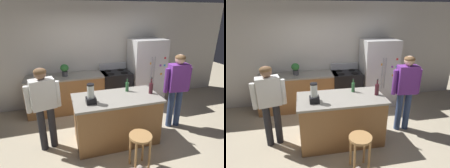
{
  "view_description": "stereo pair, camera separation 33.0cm",
  "coord_description": "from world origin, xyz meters",
  "views": [
    {
      "loc": [
        -0.98,
        -3.02,
        2.39
      ],
      "look_at": [
        0.0,
        0.3,
        1.09
      ],
      "focal_mm": 30.09,
      "sensor_mm": 36.0,
      "label": 1
    },
    {
      "loc": [
        -0.66,
        -3.1,
        2.39
      ],
      "look_at": [
        0.0,
        0.3,
        1.09
      ],
      "focal_mm": 30.09,
      "sensor_mm": 36.0,
      "label": 2
    }
  ],
  "objects": [
    {
      "name": "potted_plant",
      "position": [
        -0.84,
        1.55,
        1.12
      ],
      "size": [
        0.2,
        0.2,
        0.3
      ],
      "color": "#4C4C51",
      "rests_on": "back_counter_run"
    },
    {
      "name": "person_by_island_left",
      "position": [
        -1.28,
        0.14,
        0.95
      ],
      "size": [
        0.59,
        0.31,
        1.57
      ],
      "color": "#26262B",
      "rests_on": "ground_plane"
    },
    {
      "name": "ground_plane",
      "position": [
        0.0,
        0.0,
        0.0
      ],
      "size": [
        14.0,
        14.0,
        0.0
      ],
      "primitive_type": "plane",
      "color": "beige"
    },
    {
      "name": "refrigerator",
      "position": [
        1.34,
        1.5,
        0.89
      ],
      "size": [
        0.9,
        0.73,
        1.78
      ],
      "color": "silver",
      "rests_on": "ground_plane"
    },
    {
      "name": "back_counter_run",
      "position": [
        -0.8,
        1.55,
        0.47
      ],
      "size": [
        2.0,
        0.64,
        0.94
      ],
      "color": "#9E6B3D",
      "rests_on": "ground_plane"
    },
    {
      "name": "blender_appliance",
      "position": [
        -0.5,
        -0.12,
        1.09
      ],
      "size": [
        0.17,
        0.17,
        0.35
      ],
      "color": "black",
      "rests_on": "kitchen_island"
    },
    {
      "name": "person_by_sink_right",
      "position": [
        1.39,
        0.14,
        0.99
      ],
      "size": [
        0.6,
        0.26,
        1.64
      ],
      "color": "#384C7A",
      "rests_on": "ground_plane"
    },
    {
      "name": "bottle_wine",
      "position": [
        0.69,
        -0.02,
        1.06
      ],
      "size": [
        0.08,
        0.08,
        0.32
      ],
      "color": "#471923",
      "rests_on": "kitchen_island"
    },
    {
      "name": "bottle_olive_oil",
      "position": [
        0.29,
        0.21,
        1.04
      ],
      "size": [
        0.07,
        0.07,
        0.28
      ],
      "color": "#2D6638",
      "rests_on": "kitchen_island"
    },
    {
      "name": "stove_range",
      "position": [
        0.47,
        1.52,
        0.48
      ],
      "size": [
        0.76,
        0.65,
        1.12
      ],
      "color": "black",
      "rests_on": "ground_plane"
    },
    {
      "name": "kitchen_island",
      "position": [
        0.0,
        0.0,
        0.47
      ],
      "size": [
        1.62,
        0.82,
        0.94
      ],
      "color": "#9E6B3D",
      "rests_on": "ground_plane"
    },
    {
      "name": "back_wall",
      "position": [
        0.0,
        1.95,
        1.35
      ],
      "size": [
        8.0,
        0.1,
        2.7
      ],
      "primitive_type": "cube",
      "color": "silver",
      "rests_on": "ground_plane"
    },
    {
      "name": "bar_stool",
      "position": [
        0.14,
        -0.8,
        0.49
      ],
      "size": [
        0.36,
        0.36,
        0.63
      ],
      "color": "#B7844C",
      "rests_on": "ground_plane"
    }
  ]
}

